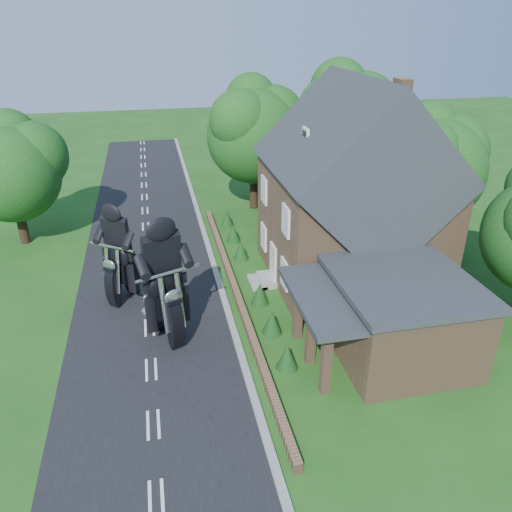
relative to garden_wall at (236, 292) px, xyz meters
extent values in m
plane|color=#1A4914|center=(-4.30, -5.00, -0.20)|extent=(120.00, 120.00, 0.00)
cube|color=black|center=(-4.30, -5.00, -0.19)|extent=(7.00, 80.00, 0.02)
cube|color=gray|center=(-0.65, -5.00, -0.14)|extent=(0.30, 80.00, 0.12)
cube|color=brown|center=(0.00, 0.00, 0.00)|extent=(0.30, 22.00, 0.40)
cube|color=brown|center=(6.20, 1.00, 2.80)|extent=(8.00, 8.00, 6.00)
cube|color=#272B2F|center=(6.20, 1.00, 5.80)|extent=(8.48, 8.64, 8.48)
cube|color=brown|center=(8.20, 1.00, 9.00)|extent=(0.60, 0.90, 1.60)
cube|color=white|center=(3.60, 1.00, 7.30)|extent=(0.12, 0.80, 0.90)
cube|color=black|center=(3.54, 1.00, 7.30)|extent=(0.04, 0.55, 0.65)
cube|color=white|center=(2.14, 1.00, 0.85)|extent=(0.10, 1.10, 2.10)
cube|color=gray|center=(1.80, 1.00, -0.05)|extent=(0.80, 1.60, 0.30)
cube|color=gray|center=(1.30, 1.00, -0.12)|extent=(0.80, 1.60, 0.15)
cube|color=white|center=(2.14, -1.20, 1.40)|extent=(0.10, 1.10, 1.40)
cube|color=black|center=(2.12, -1.20, 1.40)|extent=(0.04, 0.92, 1.22)
cube|color=white|center=(2.14, 3.20, 1.40)|extent=(0.10, 1.10, 1.40)
cube|color=black|center=(2.12, 3.20, 1.40)|extent=(0.04, 0.92, 1.22)
cube|color=white|center=(2.14, -1.20, 4.10)|extent=(0.10, 1.10, 1.40)
cube|color=black|center=(2.12, -1.20, 4.10)|extent=(0.04, 0.92, 1.22)
cube|color=white|center=(2.14, 3.20, 4.10)|extent=(0.10, 1.10, 1.40)
cube|color=black|center=(2.12, 3.20, 4.10)|extent=(0.04, 0.92, 1.22)
cube|color=brown|center=(5.70, -5.80, 1.40)|extent=(5.00, 5.60, 3.20)
cube|color=#272B2F|center=(5.70, -5.80, 3.12)|extent=(5.30, 5.94, 0.24)
cube|color=#272B2F|center=(2.60, -5.80, 2.75)|extent=(2.60, 5.32, 0.22)
cube|color=brown|center=(2.00, -7.60, 1.20)|extent=(0.35, 0.35, 2.80)
cube|color=brown|center=(2.00, -5.80, 1.20)|extent=(0.35, 0.35, 2.80)
cube|color=brown|center=(2.00, -4.00, 1.20)|extent=(0.35, 0.35, 2.80)
cylinder|color=black|center=(12.20, 3.50, 1.30)|extent=(0.56, 0.56, 3.00)
sphere|color=#164513|center=(12.20, 3.50, 4.45)|extent=(6.00, 6.00, 6.00)
sphere|color=#164513|center=(13.55, 4.10, 5.35)|extent=(4.32, 4.32, 4.32)
sphere|color=#164513|center=(11.15, 2.60, 5.65)|extent=(3.72, 3.72, 3.72)
sphere|color=#164513|center=(12.30, 4.70, 6.55)|extent=(3.30, 3.30, 3.30)
cylinder|color=black|center=(9.70, 11.00, 1.60)|extent=(0.56, 0.56, 3.60)
sphere|color=#164513|center=(9.70, 11.00, 5.38)|extent=(7.20, 7.20, 7.20)
sphere|color=#164513|center=(11.32, 11.72, 6.46)|extent=(5.18, 5.18, 5.18)
sphere|color=#164513|center=(8.44, 9.92, 6.82)|extent=(4.46, 4.46, 4.46)
sphere|color=#164513|center=(9.80, 12.44, 7.90)|extent=(3.96, 3.96, 3.96)
cylinder|color=black|center=(3.70, 12.00, 1.50)|extent=(0.56, 0.56, 3.40)
sphere|color=#164513|center=(3.70, 12.00, 4.96)|extent=(6.40, 6.40, 6.40)
sphere|color=#164513|center=(5.14, 12.64, 5.92)|extent=(4.61, 4.61, 4.61)
sphere|color=#164513|center=(2.58, 11.04, 6.24)|extent=(3.97, 3.97, 3.97)
sphere|color=#164513|center=(3.80, 13.28, 7.20)|extent=(3.52, 3.52, 3.52)
cylinder|color=black|center=(-11.30, 9.00, 1.20)|extent=(0.56, 0.56, 2.80)
sphere|color=#164513|center=(-11.30, 9.00, 4.14)|extent=(5.60, 5.60, 5.60)
sphere|color=#164513|center=(-10.04, 9.56, 4.98)|extent=(4.03, 4.03, 4.03)
sphere|color=#164513|center=(-11.20, 10.12, 6.10)|extent=(3.08, 3.08, 3.08)
cone|color=#103511|center=(1.00, -6.00, 0.35)|extent=(0.90, 0.90, 1.10)
cone|color=#103511|center=(1.00, -3.50, 0.35)|extent=(0.90, 0.90, 1.10)
cone|color=#103511|center=(1.00, -1.00, 0.35)|extent=(0.90, 0.90, 1.10)
cone|color=#103511|center=(1.00, 4.00, 0.35)|extent=(0.90, 0.90, 1.10)
cone|color=#103511|center=(1.00, 6.50, 0.35)|extent=(0.90, 0.90, 1.10)
cone|color=#103511|center=(1.00, 9.00, 0.35)|extent=(0.90, 0.90, 1.10)
camera|label=1|loc=(-3.53, -21.27, 12.55)|focal=35.00mm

